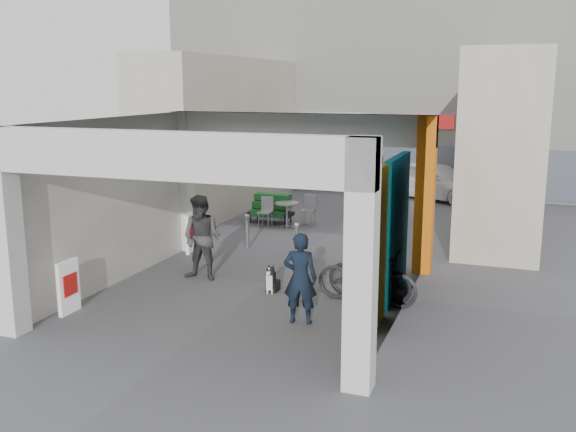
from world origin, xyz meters
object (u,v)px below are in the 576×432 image
at_px(man_elderly, 377,250).
at_px(white_van, 434,180).
at_px(man_with_dog, 300,278).
at_px(bicycle_rear, 369,274).
at_px(bicycle_front, 367,277).
at_px(cafe_set, 286,215).
at_px(man_crates, 379,182).
at_px(man_back_turned, 202,238).
at_px(produce_stand, 271,212).
at_px(border_collie, 272,281).

distance_m(man_elderly, white_van, 10.86).
height_order(man_with_dog, bicycle_rear, man_with_dog).
bearing_deg(bicycle_front, man_with_dog, 153.98).
bearing_deg(cafe_set, man_elderly, -52.28).
xyz_separation_m(man_crates, bicycle_front, (1.75, -9.36, -0.42)).
relative_size(man_crates, white_van, 0.46).
distance_m(bicycle_front, bicycle_rear, 0.20).
relative_size(man_back_turned, bicycle_front, 0.92).
distance_m(bicycle_front, white_van, 11.98).
height_order(produce_stand, bicycle_rear, bicycle_rear).
bearing_deg(cafe_set, bicycle_front, -57.45).
xyz_separation_m(produce_stand, man_crates, (2.68, 3.14, 0.60)).
distance_m(cafe_set, man_back_turned, 5.77).
xyz_separation_m(border_collie, man_with_dog, (1.09, -1.41, 0.59)).
xyz_separation_m(man_with_dog, man_back_turned, (-2.81, 1.72, 0.10)).
xyz_separation_m(man_back_turned, man_crates, (1.94, 9.06, 0.02)).
distance_m(cafe_set, man_with_dog, 8.04).
height_order(cafe_set, man_with_dog, man_with_dog).
xyz_separation_m(man_back_turned, white_van, (3.43, 11.68, -0.22)).
distance_m(produce_stand, man_crates, 4.17).
bearing_deg(man_back_turned, bicycle_rear, -0.67).
distance_m(border_collie, man_back_turned, 1.88).
bearing_deg(produce_stand, man_back_turned, -65.42).
xyz_separation_m(cafe_set, border_collie, (1.88, -6.04, -0.08)).
bearing_deg(man_elderly, cafe_set, 144.19).
relative_size(border_collie, man_elderly, 0.37).
bearing_deg(cafe_set, man_back_turned, -88.37).
distance_m(man_elderly, bicycle_front, 1.15).
bearing_deg(cafe_set, border_collie, -72.70).
height_order(produce_stand, man_crates, man_crates).
relative_size(produce_stand, bicycle_rear, 0.75).
relative_size(man_back_turned, man_elderly, 1.17).
bearing_deg(cafe_set, bicycle_rear, -56.58).
xyz_separation_m(man_with_dog, bicycle_rear, (0.87, 1.62, -0.30)).
height_order(man_with_dog, man_crates, man_crates).
bearing_deg(man_back_turned, man_with_dog, -30.54).
bearing_deg(produce_stand, man_elderly, -31.92).
bearing_deg(man_back_turned, produce_stand, 98.00).
xyz_separation_m(border_collie, bicycle_front, (1.97, 0.01, 0.29)).
height_order(bicycle_front, bicycle_rear, bicycle_rear).
distance_m(man_back_turned, bicycle_rear, 3.71).
relative_size(man_back_turned, white_van, 0.45).
relative_size(man_elderly, bicycle_front, 0.79).
bearing_deg(bicycle_rear, white_van, 11.88).
distance_m(produce_stand, white_van, 7.11).
xyz_separation_m(produce_stand, bicycle_front, (4.42, -6.22, 0.18)).
bearing_deg(bicycle_front, man_back_turned, 91.00).
height_order(man_elderly, white_van, man_elderly).
bearing_deg(bicycle_rear, man_elderly, 13.79).
height_order(man_crates, bicycle_rear, man_crates).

